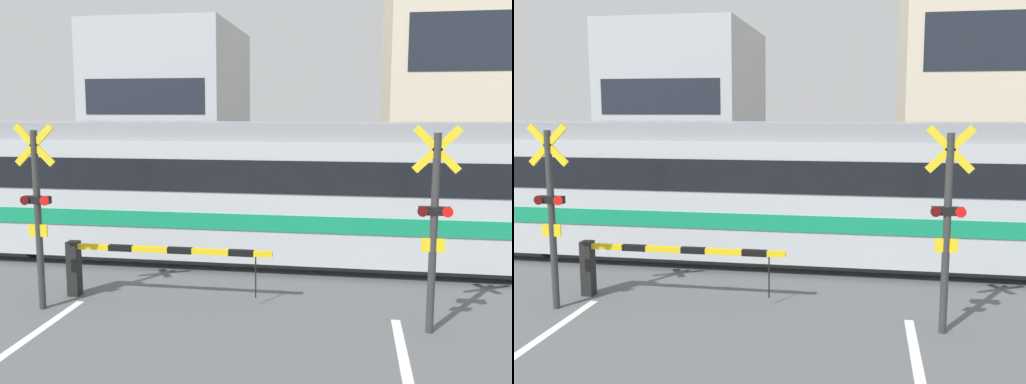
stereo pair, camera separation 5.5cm
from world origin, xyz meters
TOP-DOWN VIEW (x-y plane):
  - rail_track_near at (0.00, 10.37)m, footprint 50.00×0.10m
  - rail_track_far at (0.00, 11.81)m, footprint 50.00×0.10m
  - commuter_train at (1.35, 11.09)m, footprint 20.48×2.69m
  - crossing_barrier_near at (-1.92, 8.06)m, footprint 3.61×0.20m
  - crossing_barrier_far at (1.92, 14.07)m, footprint 3.61×0.20m
  - crossing_signal_left at (-3.07, 7.33)m, footprint 0.68×0.15m
  - crossing_signal_right at (3.07, 7.33)m, footprint 0.68×0.15m
  - pedestrian at (0.22, 16.24)m, footprint 0.38×0.23m
  - building_left_of_street at (-6.10, 23.94)m, footprint 5.76×7.19m
  - building_right_of_street at (6.76, 23.94)m, footprint 7.09×7.19m

SIDE VIEW (x-z plane):
  - rail_track_near at x=0.00m, z-range 0.00..0.08m
  - rail_track_far at x=0.00m, z-range 0.00..0.08m
  - crossing_barrier_near at x=-1.92m, z-range 0.21..1.18m
  - crossing_barrier_far at x=1.92m, z-range 0.21..1.18m
  - pedestrian at x=0.22m, z-range 0.15..1.94m
  - commuter_train at x=1.35m, z-range 0.11..3.09m
  - crossing_signal_left at x=-3.07m, z-range 0.15..3.18m
  - crossing_signal_right at x=3.07m, z-range 0.15..3.18m
  - building_left_of_street at x=-6.10m, z-range 0.00..6.85m
  - building_right_of_street at x=6.76m, z-range 0.00..10.23m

